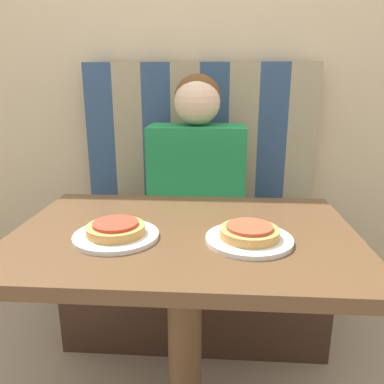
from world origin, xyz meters
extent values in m
cube|color=#C6B28E|center=(0.00, 0.96, 1.30)|extent=(7.00, 0.05, 2.60)
cube|color=#382319|center=(0.00, 0.63, 0.23)|extent=(1.10, 0.56, 0.47)
cube|color=navy|center=(-0.48, 0.87, 0.83)|extent=(0.14, 0.07, 0.72)
cube|color=tan|center=(-0.34, 0.87, 0.83)|extent=(0.14, 0.07, 0.72)
cube|color=navy|center=(-0.21, 0.87, 0.83)|extent=(0.14, 0.07, 0.72)
cube|color=tan|center=(-0.07, 0.87, 0.83)|extent=(0.14, 0.07, 0.72)
cube|color=navy|center=(0.07, 0.87, 0.83)|extent=(0.14, 0.07, 0.72)
cube|color=tan|center=(0.21, 0.87, 0.83)|extent=(0.14, 0.07, 0.72)
cube|color=navy|center=(0.34, 0.87, 0.83)|extent=(0.14, 0.07, 0.72)
cube|color=tan|center=(0.48, 0.87, 0.83)|extent=(0.14, 0.07, 0.72)
cube|color=brown|center=(0.00, 0.00, 0.69)|extent=(0.92, 0.63, 0.03)
cylinder|color=brown|center=(0.00, 0.00, 0.34)|extent=(0.10, 0.10, 0.67)
cube|color=#1E8447|center=(0.00, 0.63, 0.70)|extent=(0.40, 0.22, 0.45)
sphere|color=beige|center=(0.00, 0.63, 1.02)|extent=(0.19, 0.19, 0.19)
sphere|color=brown|center=(0.00, 0.65, 1.03)|extent=(0.19, 0.19, 0.19)
cylinder|color=white|center=(-0.17, -0.07, 0.71)|extent=(0.22, 0.22, 0.01)
cylinder|color=white|center=(0.17, -0.07, 0.71)|extent=(0.22, 0.22, 0.01)
cylinder|color=#C68E47|center=(-0.17, -0.07, 0.73)|extent=(0.15, 0.15, 0.02)
cylinder|color=#B73823|center=(-0.17, -0.07, 0.75)|extent=(0.12, 0.12, 0.01)
cylinder|color=#C68E47|center=(0.17, -0.07, 0.73)|extent=(0.15, 0.15, 0.02)
cylinder|color=#AD472D|center=(0.17, -0.07, 0.75)|extent=(0.12, 0.12, 0.01)
camera|label=1|loc=(0.08, -0.94, 1.09)|focal=35.00mm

